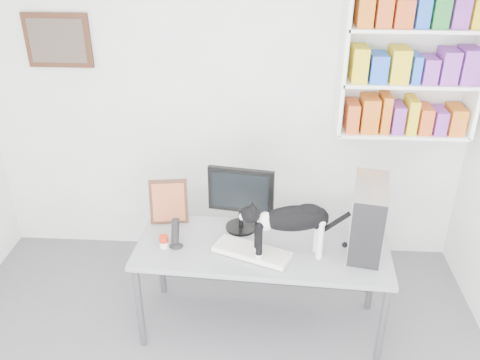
{
  "coord_description": "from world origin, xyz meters",
  "views": [
    {
      "loc": [
        0.36,
        -1.94,
        2.79
      ],
      "look_at": [
        0.15,
        1.53,
        0.95
      ],
      "focal_mm": 38.0,
      "sensor_mm": 36.0,
      "label": 1
    }
  ],
  "objects_px": {
    "keyboard": "(252,252)",
    "bookshelf": "(412,56)",
    "cat": "(291,231)",
    "leaning_print": "(169,201)",
    "monitor": "(241,199)",
    "desk": "(261,287)",
    "speaker": "(175,233)",
    "soup_can": "(164,242)",
    "pc_tower": "(368,217)"
  },
  "relations": [
    {
      "from": "desk",
      "to": "bookshelf",
      "type": "bearing_deg",
      "value": 43.25
    },
    {
      "from": "speaker",
      "to": "cat",
      "type": "bearing_deg",
      "value": 22.22
    },
    {
      "from": "desk",
      "to": "leaning_print",
      "type": "xyz_separation_m",
      "value": [
        -0.7,
        0.29,
        0.54
      ]
    },
    {
      "from": "bookshelf",
      "to": "speaker",
      "type": "bearing_deg",
      "value": -150.98
    },
    {
      "from": "bookshelf",
      "to": "speaker",
      "type": "height_order",
      "value": "bookshelf"
    },
    {
      "from": "leaning_print",
      "to": "keyboard",
      "type": "bearing_deg",
      "value": -39.67
    },
    {
      "from": "soup_can",
      "to": "cat",
      "type": "relative_size",
      "value": 0.14
    },
    {
      "from": "monitor",
      "to": "cat",
      "type": "relative_size",
      "value": 0.76
    },
    {
      "from": "keyboard",
      "to": "cat",
      "type": "xyz_separation_m",
      "value": [
        0.26,
        -0.01,
        0.18
      ]
    },
    {
      "from": "desk",
      "to": "soup_can",
      "type": "relative_size",
      "value": 19.06
    },
    {
      "from": "leaning_print",
      "to": "soup_can",
      "type": "distance_m",
      "value": 0.36
    },
    {
      "from": "cat",
      "to": "pc_tower",
      "type": "bearing_deg",
      "value": 5.54
    },
    {
      "from": "leaning_print",
      "to": "cat",
      "type": "xyz_separation_m",
      "value": [
        0.89,
        -0.39,
        0.03
      ]
    },
    {
      "from": "monitor",
      "to": "soup_can",
      "type": "distance_m",
      "value": 0.62
    },
    {
      "from": "desk",
      "to": "cat",
      "type": "height_order",
      "value": "cat"
    },
    {
      "from": "pc_tower",
      "to": "cat",
      "type": "height_order",
      "value": "pc_tower"
    },
    {
      "from": "bookshelf",
      "to": "cat",
      "type": "xyz_separation_m",
      "value": [
        -0.87,
        -0.99,
        -0.92
      ]
    },
    {
      "from": "bookshelf",
      "to": "cat",
      "type": "height_order",
      "value": "bookshelf"
    },
    {
      "from": "bookshelf",
      "to": "monitor",
      "type": "height_order",
      "value": "bookshelf"
    },
    {
      "from": "speaker",
      "to": "cat",
      "type": "height_order",
      "value": "cat"
    },
    {
      "from": "desk",
      "to": "monitor",
      "type": "xyz_separation_m",
      "value": [
        -0.16,
        0.22,
        0.62
      ]
    },
    {
      "from": "bookshelf",
      "to": "soup_can",
      "type": "relative_size",
      "value": 13.48
    },
    {
      "from": "desk",
      "to": "cat",
      "type": "distance_m",
      "value": 0.61
    },
    {
      "from": "desk",
      "to": "cat",
      "type": "bearing_deg",
      "value": -25.25
    },
    {
      "from": "desk",
      "to": "leaning_print",
      "type": "relative_size",
      "value": 5.07
    },
    {
      "from": "keyboard",
      "to": "soup_can",
      "type": "distance_m",
      "value": 0.61
    },
    {
      "from": "bookshelf",
      "to": "keyboard",
      "type": "xyz_separation_m",
      "value": [
        -1.13,
        -0.98,
        -1.1
      ]
    },
    {
      "from": "pc_tower",
      "to": "leaning_print",
      "type": "relative_size",
      "value": 1.41
    },
    {
      "from": "speaker",
      "to": "soup_can",
      "type": "distance_m",
      "value": 0.11
    },
    {
      "from": "desk",
      "to": "soup_can",
      "type": "bearing_deg",
      "value": -172.28
    },
    {
      "from": "monitor",
      "to": "soup_can",
      "type": "bearing_deg",
      "value": -143.65
    },
    {
      "from": "bookshelf",
      "to": "keyboard",
      "type": "bearing_deg",
      "value": -139.02
    },
    {
      "from": "leaning_print",
      "to": "soup_can",
      "type": "bearing_deg",
      "value": -94.78
    },
    {
      "from": "leaning_print",
      "to": "cat",
      "type": "relative_size",
      "value": 0.53
    },
    {
      "from": "pc_tower",
      "to": "soup_can",
      "type": "xyz_separation_m",
      "value": [
        -1.38,
        -0.09,
        -0.2
      ]
    },
    {
      "from": "pc_tower",
      "to": "soup_can",
      "type": "bearing_deg",
      "value": -165.38
    },
    {
      "from": "monitor",
      "to": "keyboard",
      "type": "distance_m",
      "value": 0.4
    },
    {
      "from": "keyboard",
      "to": "bookshelf",
      "type": "bearing_deg",
      "value": 62.73
    },
    {
      "from": "desk",
      "to": "monitor",
      "type": "distance_m",
      "value": 0.67
    },
    {
      "from": "soup_can",
      "to": "leaning_print",
      "type": "bearing_deg",
      "value": 93.77
    },
    {
      "from": "soup_can",
      "to": "bookshelf",
      "type": "bearing_deg",
      "value": 28.32
    },
    {
      "from": "keyboard",
      "to": "speaker",
      "type": "height_order",
      "value": "speaker"
    },
    {
      "from": "soup_can",
      "to": "speaker",
      "type": "bearing_deg",
      "value": 12.26
    },
    {
      "from": "bookshelf",
      "to": "pc_tower",
      "type": "xyz_separation_m",
      "value": [
        -0.36,
        -0.85,
        -0.88
      ]
    },
    {
      "from": "keyboard",
      "to": "pc_tower",
      "type": "distance_m",
      "value": 0.81
    },
    {
      "from": "pc_tower",
      "to": "soup_can",
      "type": "relative_size",
      "value": 5.31
    },
    {
      "from": "speaker",
      "to": "leaning_print",
      "type": "bearing_deg",
      "value": 135.15
    },
    {
      "from": "bookshelf",
      "to": "desk",
      "type": "bearing_deg",
      "value": -140.12
    },
    {
      "from": "monitor",
      "to": "pc_tower",
      "type": "relative_size",
      "value": 1.03
    },
    {
      "from": "monitor",
      "to": "leaning_print",
      "type": "bearing_deg",
      "value": -178.71
    }
  ]
}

